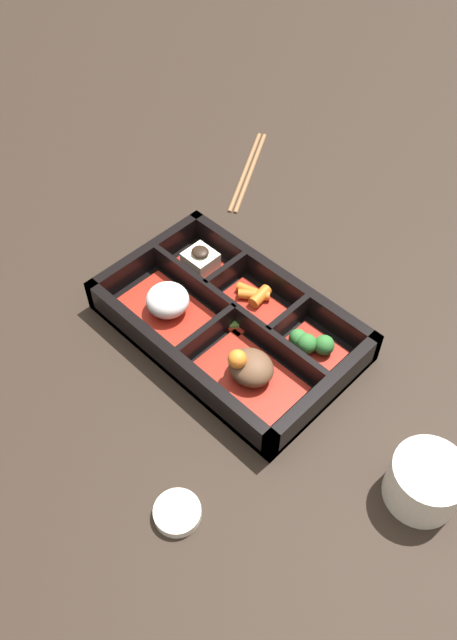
{
  "coord_description": "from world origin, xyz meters",
  "views": [
    {
      "loc": [
        -0.35,
        0.36,
        0.64
      ],
      "look_at": [
        0.0,
        0.0,
        0.03
      ],
      "focal_mm": 35.0,
      "sensor_mm": 36.0,
      "label": 1
    }
  ],
  "objects_px": {
    "bowl_rice": "(168,303)",
    "chopsticks": "(248,170)",
    "tea_cup": "(425,481)",
    "sauce_dish": "(177,513)"
  },
  "relations": [
    {
      "from": "tea_cup",
      "to": "chopsticks",
      "type": "xyz_separation_m",
      "value": [
        0.51,
        -0.28,
        -0.03
      ]
    },
    {
      "from": "tea_cup",
      "to": "chopsticks",
      "type": "height_order",
      "value": "tea_cup"
    },
    {
      "from": "bowl_rice",
      "to": "chopsticks",
      "type": "xyz_separation_m",
      "value": [
        0.14,
        -0.3,
        -0.02
      ]
    },
    {
      "from": "bowl_rice",
      "to": "chopsticks",
      "type": "height_order",
      "value": "bowl_rice"
    },
    {
      "from": "chopsticks",
      "to": "sauce_dish",
      "type": "height_order",
      "value": "sauce_dish"
    },
    {
      "from": "chopsticks",
      "to": "sauce_dish",
      "type": "distance_m",
      "value": 0.59
    },
    {
      "from": "bowl_rice",
      "to": "chopsticks",
      "type": "distance_m",
      "value": 0.33
    },
    {
      "from": "bowl_rice",
      "to": "tea_cup",
      "type": "height_order",
      "value": "tea_cup"
    },
    {
      "from": "chopsticks",
      "to": "sauce_dish",
      "type": "bearing_deg",
      "value": 126.23
    },
    {
      "from": "tea_cup",
      "to": "bowl_rice",
      "type": "bearing_deg",
      "value": 3.43
    }
  ]
}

